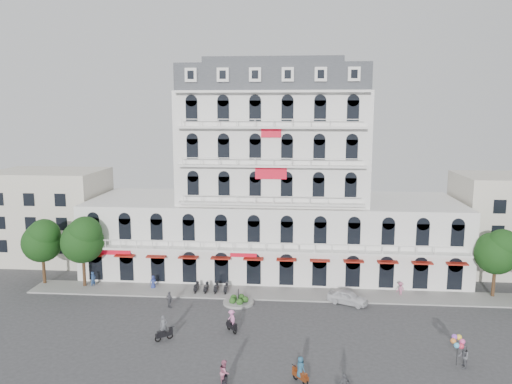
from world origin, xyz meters
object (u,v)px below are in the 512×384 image
object	(u,v)px
rider_center	(232,320)
balloon_vendor	(462,352)
parked_car	(348,297)
rider_west	(164,329)
rider_southwest	(224,374)
rider_east	(300,370)

from	to	relation	value
rider_center	balloon_vendor	size ratio (longest dim) A/B	0.86
parked_car	rider_center	xyz separation A→B (m)	(-11.13, -7.58, 0.39)
rider_west	rider_southwest	size ratio (longest dim) A/B	1.00
balloon_vendor	parked_car	bearing A→B (deg)	121.53
rider_southwest	balloon_vendor	distance (m)	18.56
rider_west	rider_center	world-z (taller)	rider_west
rider_west	parked_car	bearing A→B (deg)	-6.68
rider_west	rider_center	bearing A→B (deg)	-15.90
rider_southwest	rider_east	world-z (taller)	rider_southwest
rider_west	balloon_vendor	xyz separation A→B (m)	(24.34, -2.58, 0.20)
balloon_vendor	rider_center	bearing A→B (deg)	165.77
rider_west	rider_southwest	world-z (taller)	rider_southwest
rider_center	parked_car	bearing A→B (deg)	87.75
rider_west	rider_east	world-z (taller)	rider_west
parked_car	rider_east	xyz separation A→B (m)	(-4.97, -15.68, 0.29)
rider_southwest	rider_west	bearing A→B (deg)	36.26
parked_car	rider_west	world-z (taller)	rider_west
rider_west	rider_center	distance (m)	6.06
parked_car	rider_southwest	world-z (taller)	rider_southwest
balloon_vendor	rider_west	bearing A→B (deg)	173.96
rider_southwest	balloon_vendor	world-z (taller)	balloon_vendor
rider_west	rider_east	distance (m)	13.22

